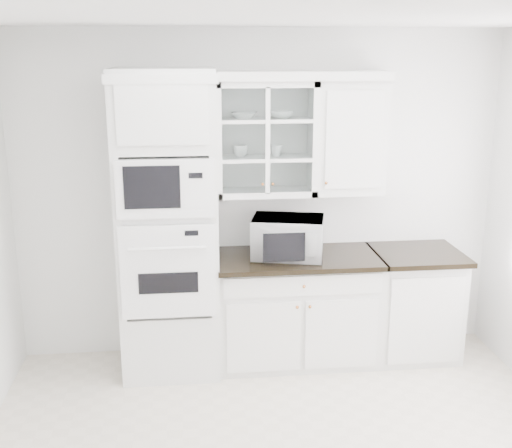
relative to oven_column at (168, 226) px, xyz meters
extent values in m
cube|color=white|center=(0.75, 0.32, 0.15)|extent=(4.00, 0.02, 2.70)
cube|color=white|center=(0.75, -1.42, 1.49)|extent=(4.00, 3.50, 0.02)
cube|color=silver|center=(0.00, 0.01, 0.00)|extent=(0.76, 0.65, 2.40)
cube|color=white|center=(0.00, -0.33, -0.26)|extent=(0.70, 0.03, 0.72)
cube|color=black|center=(0.00, -0.35, -0.34)|extent=(0.44, 0.01, 0.16)
cube|color=white|center=(0.00, -0.33, 0.37)|extent=(0.70, 0.03, 0.43)
cube|color=black|center=(-0.09, -0.35, 0.39)|extent=(0.40, 0.01, 0.31)
cube|color=silver|center=(1.03, 0.03, -0.76)|extent=(1.30, 0.60, 0.88)
cube|color=black|center=(1.03, 0.00, -0.30)|extent=(1.32, 0.67, 0.04)
cube|color=silver|center=(2.03, 0.03, -0.76)|extent=(0.70, 0.60, 0.88)
cube|color=black|center=(2.03, 0.00, -0.30)|extent=(0.72, 0.67, 0.04)
cube|color=silver|center=(0.78, 0.17, 0.65)|extent=(0.80, 0.33, 0.90)
cube|color=silver|center=(0.78, 0.17, 0.50)|extent=(0.74, 0.29, 0.02)
cube|color=silver|center=(0.78, 0.17, 0.80)|extent=(0.74, 0.29, 0.02)
cube|color=silver|center=(1.46, 0.17, 0.65)|extent=(0.55, 0.33, 0.90)
cube|color=white|center=(0.68, 0.14, 1.14)|extent=(2.14, 0.38, 0.07)
imported|color=white|center=(0.95, 0.02, -0.12)|extent=(0.65, 0.58, 0.32)
imported|color=white|center=(0.61, 0.16, 0.84)|extent=(0.25, 0.25, 0.05)
imported|color=white|center=(0.91, 0.16, 0.84)|extent=(0.22, 0.22, 0.06)
imported|color=white|center=(0.59, 0.17, 0.56)|extent=(0.15, 0.15, 0.09)
imported|color=white|center=(0.87, 0.16, 0.56)|extent=(0.12, 0.12, 0.09)
camera|label=1|loc=(0.16, -4.85, 1.33)|focal=45.00mm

